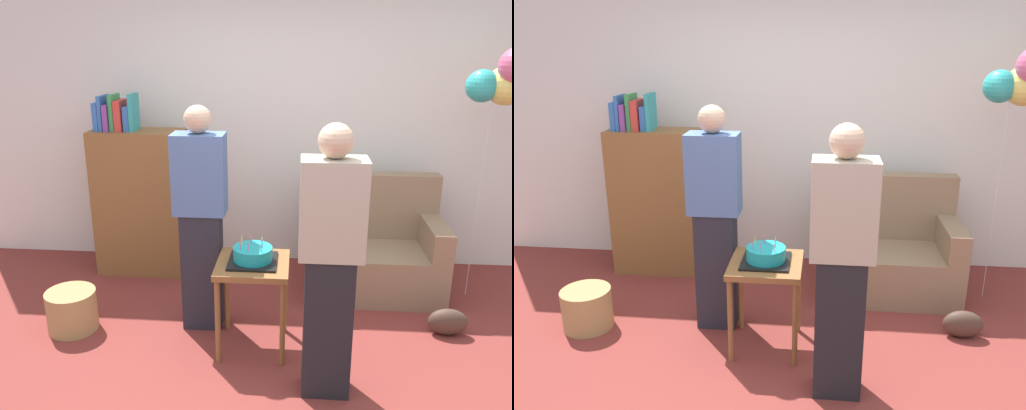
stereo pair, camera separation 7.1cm
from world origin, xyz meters
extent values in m
plane|color=maroon|center=(0.00, 0.00, 0.00)|extent=(8.00, 8.00, 0.00)
cube|color=silver|center=(0.00, 2.05, 1.35)|extent=(6.00, 0.10, 2.70)
cube|color=#8C7054|center=(0.79, 1.38, 0.20)|extent=(1.10, 0.70, 0.40)
cube|color=#8C7054|center=(0.79, 1.65, 0.68)|extent=(1.10, 0.16, 0.56)
cube|color=#8C7054|center=(0.32, 1.38, 0.52)|extent=(0.16, 0.70, 0.24)
cube|color=#8C7054|center=(1.26, 1.38, 0.52)|extent=(0.16, 0.70, 0.24)
cube|color=brown|center=(-1.25, 1.63, 0.65)|extent=(0.80, 0.36, 1.30)
cube|color=#3366B7|center=(-1.56, 1.63, 1.42)|extent=(0.04, 0.23, 0.24)
cube|color=#3366B7|center=(-1.52, 1.63, 1.45)|extent=(0.03, 0.23, 0.29)
cube|color=#7F3D93|center=(-1.47, 1.63, 1.41)|extent=(0.04, 0.26, 0.22)
cube|color=#38934C|center=(-1.43, 1.63, 1.45)|extent=(0.04, 0.22, 0.30)
cube|color=red|center=(-1.37, 1.63, 1.43)|extent=(0.06, 0.24, 0.26)
cube|color=#3366B7|center=(-1.31, 1.63, 1.40)|extent=(0.05, 0.20, 0.21)
cube|color=teal|center=(-1.26, 1.63, 1.46)|extent=(0.03, 0.21, 0.31)
cube|color=brown|center=(-0.14, 0.47, 0.61)|extent=(0.48, 0.48, 0.04)
cylinder|color=brown|center=(-0.35, 0.26, 0.30)|extent=(0.04, 0.04, 0.59)
cylinder|color=brown|center=(0.07, 0.26, 0.30)|extent=(0.04, 0.04, 0.59)
cylinder|color=brown|center=(-0.35, 0.68, 0.30)|extent=(0.04, 0.04, 0.59)
cylinder|color=brown|center=(0.07, 0.68, 0.30)|extent=(0.04, 0.04, 0.59)
cube|color=black|center=(-0.14, 0.47, 0.64)|extent=(0.32, 0.32, 0.02)
cylinder|color=teal|center=(-0.14, 0.47, 0.69)|extent=(0.26, 0.26, 0.09)
cylinder|color=#66B2E5|center=(-0.08, 0.47, 0.77)|extent=(0.01, 0.01, 0.06)
cylinder|color=#F2CC4C|center=(-0.09, 0.53, 0.76)|extent=(0.01, 0.01, 0.05)
cylinder|color=#EA668C|center=(-0.16, 0.54, 0.77)|extent=(0.01, 0.01, 0.06)
cylinder|color=#F2CC4C|center=(-0.22, 0.51, 0.77)|extent=(0.01, 0.01, 0.06)
cylinder|color=#EA668C|center=(-0.22, 0.43, 0.77)|extent=(0.01, 0.01, 0.06)
cylinder|color=#EA668C|center=(-0.16, 0.39, 0.77)|extent=(0.01, 0.01, 0.06)
cylinder|color=#EA668C|center=(-0.08, 0.40, 0.77)|extent=(0.01, 0.01, 0.05)
cube|color=#23232D|center=(-0.53, 0.73, 0.44)|extent=(0.28, 0.20, 0.88)
cube|color=#4C6BA3|center=(-0.53, 0.73, 1.16)|extent=(0.36, 0.22, 0.56)
sphere|color=#D1A889|center=(-0.53, 0.73, 1.53)|extent=(0.19, 0.19, 0.19)
cube|color=black|center=(0.34, 0.03, 0.44)|extent=(0.28, 0.20, 0.88)
cube|color=#B2A893|center=(0.34, 0.03, 1.16)|extent=(0.36, 0.22, 0.56)
sphere|color=#D1A889|center=(0.34, 0.03, 1.53)|extent=(0.19, 0.19, 0.19)
cylinder|color=#A88451|center=(-1.48, 0.57, 0.15)|extent=(0.36, 0.36, 0.30)
ellipsoid|color=#473328|center=(1.25, 0.73, 0.10)|extent=(0.28, 0.14, 0.20)
cylinder|color=silver|center=(1.57, 1.37, 0.87)|extent=(0.00, 0.00, 1.74)
sphere|color=#2DADA8|center=(1.50, 1.40, 1.71)|extent=(0.24, 0.24, 0.24)
sphere|color=#E5D666|center=(1.67, 1.40, 1.71)|extent=(0.30, 0.30, 0.30)
camera|label=1|loc=(0.14, -2.64, 2.03)|focal=36.02mm
camera|label=2|loc=(0.22, -2.63, 2.03)|focal=36.02mm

